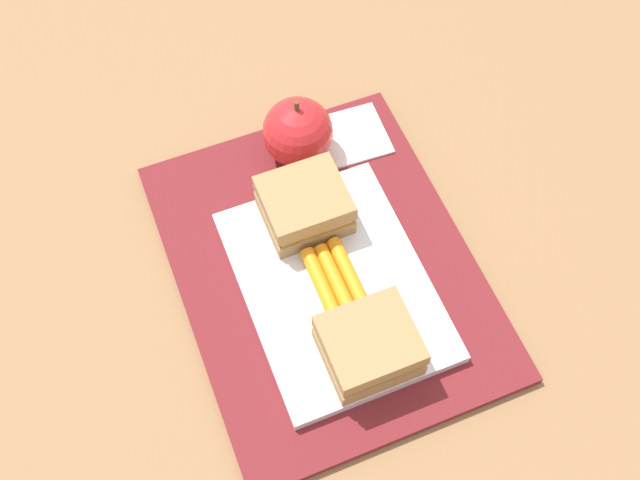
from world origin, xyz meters
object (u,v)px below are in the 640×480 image
carrot_sticks_bundle (335,279)px  sandwich_half_left (369,346)px  sandwich_half_right (304,205)px  apple (298,132)px  food_tray (335,285)px  paper_napkin (353,136)px

carrot_sticks_bundle → sandwich_half_left: bearing=179.8°
carrot_sticks_bundle → sandwich_half_right: bearing=0.2°
carrot_sticks_bundle → apple: 0.16m
food_tray → sandwich_half_left: 0.08m
apple → paper_napkin: size_ratio=1.20×
sandwich_half_right → paper_napkin: size_ratio=1.14×
food_tray → carrot_sticks_bundle: carrot_sticks_bundle is taller
paper_napkin → sandwich_half_right: bearing=133.2°
sandwich_half_right → carrot_sticks_bundle: 0.08m
carrot_sticks_bundle → paper_napkin: 0.18m
apple → sandwich_half_right: bearing=163.1°
sandwich_half_left → paper_napkin: (0.24, -0.09, -0.03)m
sandwich_half_left → sandwich_half_right: same height
sandwich_half_right → carrot_sticks_bundle: bearing=-179.8°
food_tray → carrot_sticks_bundle: 0.01m
sandwich_half_left → carrot_sticks_bundle: sandwich_half_left is taller
sandwich_half_right → paper_napkin: sandwich_half_right is taller
apple → paper_napkin: (-0.00, -0.06, -0.04)m
carrot_sticks_bundle → apple: bearing=-8.8°
food_tray → apple: 0.17m
food_tray → apple: size_ratio=2.73×
apple → carrot_sticks_bundle: bearing=171.2°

